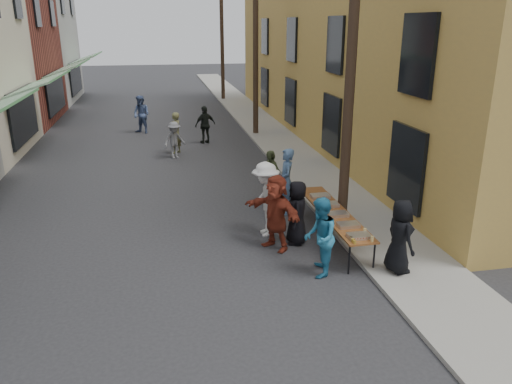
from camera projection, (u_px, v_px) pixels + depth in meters
name	position (u px, v px, depth m)	size (l,w,h in m)	color
ground	(190.00, 300.00, 9.97)	(120.00, 120.00, 0.00)	#28282B
sidewalk	(269.00, 133.00, 24.80)	(2.20, 60.00, 0.10)	gray
building_ochre	(402.00, 29.00, 23.40)	(10.00, 28.00, 10.00)	gold
utility_pole_near	(351.00, 56.00, 12.09)	(0.26, 0.26, 9.00)	#2D2116
utility_pole_mid	(256.00, 40.00, 23.24)	(0.26, 0.26, 9.00)	#2D2116
utility_pole_far	(222.00, 34.00, 34.38)	(0.26, 0.26, 9.00)	#2D2116
serving_table	(334.00, 213.00, 12.59)	(0.70, 4.00, 0.75)	brown
catering_tray_sausage	(359.00, 236.00, 11.04)	(0.50, 0.33, 0.08)	maroon
catering_tray_foil_b	(348.00, 225.00, 11.64)	(0.50, 0.33, 0.08)	#B2B2B7
catering_tray_buns	(338.00, 214.00, 12.29)	(0.50, 0.33, 0.08)	tan
catering_tray_foil_d	(328.00, 205.00, 12.94)	(0.50, 0.33, 0.08)	#B2B2B7
catering_tray_buns_end	(320.00, 196.00, 13.59)	(0.50, 0.33, 0.08)	tan
condiment_jar_a	(355.00, 242.00, 10.72)	(0.07, 0.07, 0.08)	#A57F26
condiment_jar_b	(353.00, 240.00, 10.81)	(0.07, 0.07, 0.08)	#A57F26
condiment_jar_c	(351.00, 239.00, 10.90)	(0.07, 0.07, 0.08)	#A57F26
cup_stack	(372.00, 239.00, 10.84)	(0.08, 0.08, 0.12)	tan
guest_front_a	(297.00, 213.00, 12.34)	(0.79, 0.52, 1.62)	black
guest_front_b	(286.00, 181.00, 14.27)	(0.70, 0.46, 1.92)	#4A688F
guest_front_c	(320.00, 237.00, 10.73)	(0.86, 0.67, 1.77)	teal
guest_front_d	(266.00, 199.00, 12.77)	(1.26, 0.73, 1.95)	white
guest_front_e	(270.00, 177.00, 15.12)	(0.97, 0.40, 1.66)	#495732
guest_queue_back	(276.00, 212.00, 12.00)	(1.74, 0.55, 1.87)	maroon
server	(400.00, 236.00, 10.69)	(0.80, 0.52, 1.65)	black
passerby_left	(174.00, 140.00, 20.21)	(0.97, 0.56, 1.50)	slate
passerby_mid	(205.00, 125.00, 22.69)	(1.00, 0.42, 1.71)	black
passerby_right	(175.00, 133.00, 20.92)	(0.64, 0.42, 1.74)	brown
passerby_far	(141.00, 115.00, 24.78)	(0.91, 0.71, 1.87)	#475B8A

